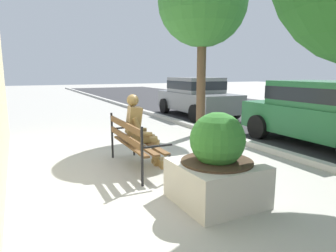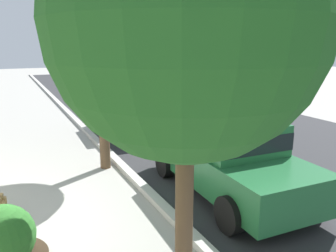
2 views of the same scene
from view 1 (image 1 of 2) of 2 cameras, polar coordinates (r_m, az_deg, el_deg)
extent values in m
plane|color=#9E9B93|center=(5.58, -3.35, -8.27)|extent=(80.00, 80.00, 0.00)
cube|color=#B2AFA8|center=(7.18, 18.43, -4.10)|extent=(60.00, 0.20, 0.12)
cube|color=brown|center=(5.51, -7.29, -3.71)|extent=(1.70, 0.15, 0.04)
cube|color=brown|center=(5.57, -5.53, -3.53)|extent=(1.70, 0.15, 0.04)
cube|color=brown|center=(5.63, -3.80, -3.35)|extent=(1.70, 0.15, 0.04)
cube|color=brown|center=(5.45, -8.23, -2.07)|extent=(1.70, 0.08, 0.11)
cube|color=brown|center=(5.41, -8.29, 0.21)|extent=(1.70, 0.08, 0.11)
cylinder|color=black|center=(6.49, -6.50, -3.61)|extent=(0.04, 0.04, 0.45)
cylinder|color=black|center=(6.31, -10.58, -1.81)|extent=(0.04, 0.04, 0.95)
cube|color=black|center=(6.35, -8.27, -0.32)|extent=(0.05, 0.48, 0.03)
cylinder|color=black|center=(4.92, 0.28, -8.05)|extent=(0.04, 0.04, 0.45)
cylinder|color=black|center=(4.67, -4.94, -5.89)|extent=(0.04, 0.04, 0.95)
cube|color=black|center=(4.73, -1.90, -3.83)|extent=(0.05, 0.48, 0.03)
cube|color=olive|center=(5.69, -5.49, -2.10)|extent=(0.39, 0.37, 0.16)
cube|color=olive|center=(5.61, -6.55, 1.03)|extent=(0.40, 0.35, 0.55)
sphere|color=olive|center=(5.56, -6.73, 4.89)|extent=(0.22, 0.22, 0.22)
cylinder|color=olive|center=(5.84, -6.73, 0.89)|extent=(0.12, 0.19, 0.29)
cylinder|color=olive|center=(5.90, -5.38, -0.66)|extent=(0.12, 0.28, 0.10)
cylinder|color=olive|center=(5.41, -5.90, 0.17)|extent=(0.12, 0.19, 0.29)
cylinder|color=olive|center=(5.46, -4.41, -1.53)|extent=(0.12, 0.28, 0.10)
cylinder|color=olive|center=(5.81, -4.31, -2.22)|extent=(0.19, 0.38, 0.14)
cylinder|color=olive|center=(5.92, -2.56, -4.67)|extent=(0.11, 0.11, 0.50)
cube|color=olive|center=(5.99, -1.99, -6.62)|extent=(0.15, 0.26, 0.07)
cylinder|color=olive|center=(5.64, -3.91, -2.60)|extent=(0.19, 0.38, 0.14)
cylinder|color=olive|center=(5.75, -2.12, -5.12)|extent=(0.11, 0.11, 0.50)
cube|color=olive|center=(5.82, -1.53, -7.11)|extent=(0.15, 0.26, 0.07)
cube|color=olive|center=(5.70, -0.79, -7.02)|extent=(0.31, 0.23, 0.16)
cube|color=#A8A399|center=(4.23, 9.14, -10.49)|extent=(1.08, 1.08, 0.56)
cylinder|color=#38281C|center=(4.14, 9.26, -6.66)|extent=(0.97, 0.97, 0.03)
sphere|color=#2D6B28|center=(4.06, 9.38, -2.59)|extent=(0.74, 0.74, 0.74)
cylinder|color=brown|center=(8.53, 6.29, 7.65)|extent=(0.25, 0.25, 2.80)
sphere|color=#387A33|center=(8.72, 6.60, 22.53)|extent=(2.41, 2.41, 2.41)
cube|color=slate|center=(12.27, 5.55, 4.73)|extent=(4.16, 1.84, 0.70)
cube|color=slate|center=(12.35, 5.24, 7.79)|extent=(2.19, 1.64, 0.60)
cube|color=black|center=(12.35, 5.24, 7.79)|extent=(2.20, 1.66, 0.33)
cylinder|color=black|center=(11.67, 12.45, 2.83)|extent=(0.65, 0.24, 0.64)
cylinder|color=black|center=(10.73, 5.19, 2.40)|extent=(0.65, 0.24, 0.64)
cylinder|color=black|center=(13.87, 5.78, 4.15)|extent=(0.65, 0.24, 0.64)
cylinder|color=black|center=(13.09, -0.66, 3.84)|extent=(0.65, 0.24, 0.64)
cube|color=#236638|center=(8.09, 27.67, 0.79)|extent=(4.16, 1.84, 0.70)
cube|color=#236638|center=(8.11, 27.21, 5.49)|extent=(2.19, 1.64, 0.60)
cube|color=black|center=(8.11, 27.21, 5.49)|extent=(2.20, 1.66, 0.33)
cylinder|color=black|center=(9.61, 24.38, 0.62)|extent=(0.65, 0.24, 0.64)
cylinder|color=black|center=(8.41, 16.76, -0.15)|extent=(0.65, 0.24, 0.64)
camera|label=2|loc=(2.95, 84.84, 26.94)|focal=36.29mm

